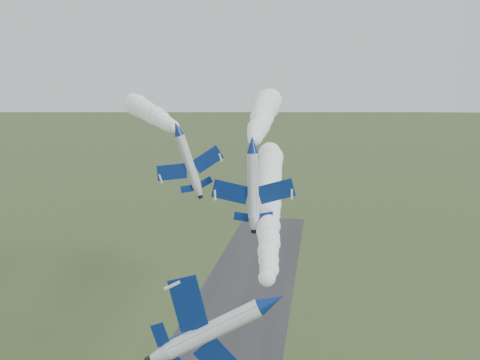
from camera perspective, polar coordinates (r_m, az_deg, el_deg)
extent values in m
cylinder|color=white|center=(50.01, 3.35, -12.82)|extent=(3.69, 9.57, 2.24)
cone|color=navy|center=(44.66, 3.82, -15.79)|extent=(2.60, 2.77, 2.24)
cone|color=white|center=(55.25, 2.99, -10.52)|extent=(2.53, 2.33, 2.24)
cylinder|color=black|center=(56.29, 2.92, -10.12)|extent=(1.23, 0.84, 1.14)
ellipsoid|color=black|center=(47.73, 4.22, -13.63)|extent=(1.98, 3.40, 1.50)
cube|color=navy|center=(49.71, 1.37, -9.38)|extent=(2.86, 3.02, 4.62)
cube|color=navy|center=(52.17, 4.81, -15.49)|extent=(2.86, 3.02, 4.62)
cube|color=navy|center=(53.73, 2.19, -9.33)|extent=(1.29, 1.38, 2.03)
cube|color=navy|center=(54.96, 3.89, -12.42)|extent=(1.29, 1.38, 2.03)
cube|color=navy|center=(53.92, 4.45, -10.33)|extent=(2.49, 2.11, 1.23)
cylinder|color=white|center=(73.86, -6.70, 5.45)|extent=(4.43, 7.49, 1.67)
cone|color=navy|center=(69.23, -6.20, 5.14)|extent=(2.29, 2.44, 1.67)
cone|color=white|center=(78.32, -7.13, 5.71)|extent=(2.16, 2.12, 1.67)
cylinder|color=black|center=(79.20, -7.21, 5.76)|extent=(0.98, 0.82, 0.84)
ellipsoid|color=black|center=(71.91, -6.63, 5.70)|extent=(2.02, 2.78, 1.11)
cube|color=navy|center=(74.37, -8.67, 4.72)|extent=(4.43, 3.48, 1.35)
cube|color=navy|center=(74.87, -4.82, 6.07)|extent=(4.43, 3.48, 1.35)
cube|color=navy|center=(77.42, -8.05, 5.32)|extent=(1.96, 1.56, 0.62)
cube|color=navy|center=(77.68, -6.07, 6.02)|extent=(1.96, 1.56, 0.62)
cube|color=navy|center=(77.20, -7.32, 6.46)|extent=(1.19, 1.57, 1.89)
cylinder|color=white|center=(70.87, 1.32, 3.79)|extent=(2.45, 8.80, 1.59)
cone|color=navy|center=(65.43, 1.17, 3.25)|extent=(1.81, 2.42, 1.59)
cone|color=white|center=(76.11, 1.45, 4.24)|extent=(1.77, 2.01, 1.59)
cylinder|color=black|center=(77.14, 1.47, 4.32)|extent=(0.86, 0.70, 0.80)
ellipsoid|color=black|center=(68.59, 1.25, 4.06)|extent=(1.35, 3.07, 1.06)
cube|color=navy|center=(71.88, -1.13, 3.70)|extent=(4.98, 2.95, 0.25)
cube|color=navy|center=(71.67, 3.83, 3.78)|extent=(4.98, 2.95, 0.25)
cube|color=navy|center=(75.25, 0.17, 4.14)|extent=(2.17, 1.34, 0.15)
cube|color=navy|center=(75.15, 2.69, 4.18)|extent=(2.17, 1.34, 0.15)
cube|color=navy|center=(74.81, 1.40, 5.17)|extent=(0.34, 1.66, 2.28)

